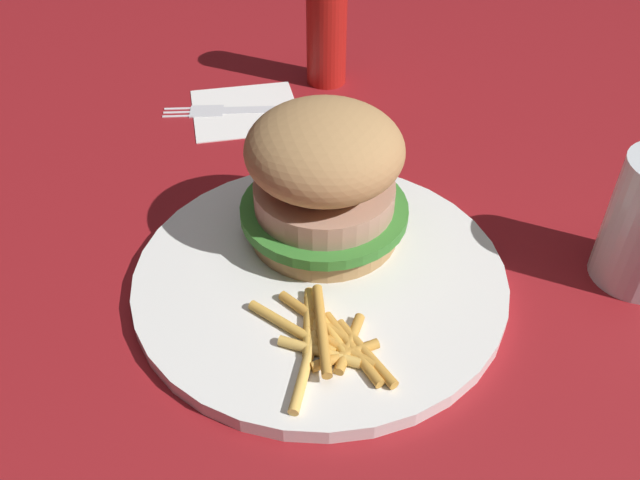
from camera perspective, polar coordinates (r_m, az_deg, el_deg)
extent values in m
plane|color=maroon|center=(0.48, -1.42, -5.52)|extent=(1.60, 1.60, 0.00)
cylinder|color=white|center=(0.50, 0.00, -3.15)|extent=(0.28, 0.28, 0.01)
cylinder|color=tan|center=(0.52, 0.36, 1.46)|extent=(0.12, 0.12, 0.02)
cylinder|color=#387F2D|center=(0.51, 0.36, 2.65)|extent=(0.13, 0.13, 0.01)
cylinder|color=tan|center=(0.50, 0.37, 3.96)|extent=(0.11, 0.11, 0.02)
ellipsoid|color=tan|center=(0.48, 0.39, 7.88)|extent=(0.12, 0.12, 0.06)
cylinder|color=gold|center=(0.43, 2.53, -9.85)|extent=(0.01, 0.05, 0.01)
cylinder|color=gold|center=(0.44, 2.81, -9.37)|extent=(0.07, 0.01, 0.01)
cylinder|color=gold|center=(0.43, 3.99, -9.76)|extent=(0.06, 0.02, 0.01)
cylinder|color=gold|center=(0.44, 2.59, -8.95)|extent=(0.04, 0.04, 0.01)
cylinder|color=gold|center=(0.45, -1.01, -7.12)|extent=(0.06, 0.03, 0.01)
cylinder|color=gold|center=(0.44, 1.25, -9.47)|extent=(0.05, 0.03, 0.01)
cylinder|color=gold|center=(0.45, 0.70, -7.29)|extent=(0.06, 0.01, 0.01)
cylinder|color=gold|center=(0.45, -2.52, -7.64)|extent=(0.07, 0.04, 0.01)
cylinder|color=gold|center=(0.44, 0.16, -7.74)|extent=(0.08, 0.03, 0.01)
cylinder|color=#E5B251|center=(0.43, -1.09, -10.38)|extent=(0.07, 0.05, 0.01)
cylinder|color=gold|center=(0.45, -0.61, -6.69)|extent=(0.06, 0.03, 0.01)
cylinder|color=#E5B251|center=(0.43, -0.06, -9.68)|extent=(0.05, 0.04, 0.01)
cube|color=white|center=(0.71, -6.49, 11.15)|extent=(0.13, 0.13, 0.00)
cube|color=silver|center=(0.71, -3.92, 11.43)|extent=(0.05, 0.11, 0.00)
cube|color=silver|center=(0.72, -9.84, 11.15)|extent=(0.04, 0.04, 0.00)
cylinder|color=silver|center=(0.73, -12.29, 11.30)|extent=(0.01, 0.03, 0.00)
cylinder|color=silver|center=(0.72, -12.36, 10.99)|extent=(0.01, 0.03, 0.00)
cylinder|color=silver|center=(0.71, -12.44, 10.67)|extent=(0.01, 0.03, 0.00)
cylinder|color=#B21914|center=(0.74, 0.58, 18.46)|extent=(0.04, 0.04, 0.14)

